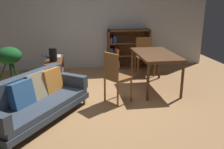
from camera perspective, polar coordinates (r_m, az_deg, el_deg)
The scene contains 11 objects.
ground_plane at distance 4.70m, azimuth -2.65°, elevation -6.82°, with size 8.16×8.16×0.00m, color #A87A4C.
back_wall_panel at distance 7.01m, azimuth -5.24°, elevation 12.48°, with size 6.80×0.10×2.70m, color silver.
fabric_couch at distance 4.22m, azimuth -17.71°, elevation -5.44°, with size 1.72×2.01×0.74m.
media_console at distance 5.72m, azimuth -13.12°, elevation 0.42°, with size 0.36×1.14×0.63m.
open_laptop at distance 5.87m, azimuth -13.71°, elevation 4.24°, with size 0.43×0.34×0.07m.
desk_speaker at distance 5.39m, azimuth -13.58°, elevation 4.54°, with size 0.17×0.17×0.30m.
potted_floor_plant at distance 5.53m, azimuth -22.75°, elevation 2.76°, with size 0.54×0.51×0.97m.
dining_table at distance 5.39m, azimuth 10.08°, elevation 4.07°, with size 0.80×1.43×0.80m.
dining_chair_near at distance 6.51m, azimuth 7.56°, elevation 4.85°, with size 0.49×0.49×0.95m.
dining_chair_far at distance 4.57m, azimuth 0.74°, elevation -0.12°, with size 0.54×0.55×0.98m.
bookshelf at distance 7.08m, azimuth 3.19°, elevation 5.85°, with size 1.20×0.34×1.10m.
Camera 1 is at (-0.44, -4.28, 1.91)m, focal length 39.18 mm.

